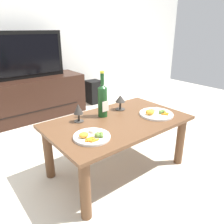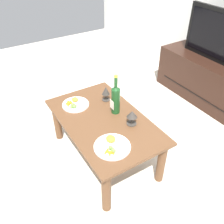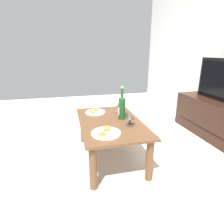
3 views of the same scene
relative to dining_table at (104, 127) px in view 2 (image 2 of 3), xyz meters
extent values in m
plane|color=beige|center=(0.00, 0.00, -0.36)|extent=(6.40, 6.40, 0.00)
cube|color=brown|center=(0.00, 0.00, 0.07)|extent=(1.09, 0.66, 0.03)
cylinder|color=brown|center=(-0.48, -0.26, -0.15)|extent=(0.07, 0.07, 0.42)
cylinder|color=brown|center=(0.48, -0.26, -0.15)|extent=(0.07, 0.07, 0.42)
cylinder|color=brown|center=(-0.48, 0.26, -0.15)|extent=(0.07, 0.07, 0.42)
cylinder|color=brown|center=(0.48, 0.26, -0.15)|extent=(0.07, 0.07, 0.42)
cube|color=black|center=(-0.15, 1.59, -0.10)|extent=(1.40, 0.47, 0.52)
cube|color=black|center=(-0.15, 1.35, -0.21)|extent=(1.12, 0.01, 0.01)
cube|color=black|center=(-0.15, 1.59, 0.44)|extent=(0.99, 0.04, 0.56)
cube|color=black|center=(-0.15, 1.57, 0.44)|extent=(0.91, 0.01, 0.47)
cylinder|color=#19471E|center=(-0.04, 0.14, 0.20)|extent=(0.07, 0.07, 0.24)
cone|color=#19471E|center=(-0.04, 0.14, 0.33)|extent=(0.07, 0.07, 0.03)
cylinder|color=#19471E|center=(-0.04, 0.14, 0.39)|extent=(0.03, 0.03, 0.09)
cylinder|color=yellow|center=(-0.04, 0.14, 0.44)|extent=(0.03, 0.03, 0.02)
cube|color=silver|center=(-0.04, 0.11, 0.18)|extent=(0.06, 0.00, 0.08)
cylinder|color=#38332D|center=(-0.25, 0.17, 0.09)|extent=(0.07, 0.07, 0.01)
cylinder|color=#38332D|center=(-0.25, 0.17, 0.12)|extent=(0.02, 0.02, 0.06)
cone|color=#38332D|center=(-0.25, 0.17, 0.19)|extent=(0.07, 0.07, 0.08)
cylinder|color=#38332D|center=(0.17, 0.17, 0.09)|extent=(0.08, 0.08, 0.01)
cylinder|color=#38332D|center=(0.17, 0.17, 0.12)|extent=(0.02, 0.02, 0.07)
cone|color=#38332D|center=(0.17, 0.17, 0.19)|extent=(0.09, 0.09, 0.06)
cylinder|color=white|center=(-0.32, -0.11, 0.09)|extent=(0.25, 0.25, 0.01)
torus|color=white|center=(-0.32, -0.11, 0.10)|extent=(0.24, 0.24, 0.01)
ellipsoid|color=orange|center=(-0.37, -0.09, 0.11)|extent=(0.06, 0.06, 0.03)
cube|color=beige|center=(-0.28, -0.07, 0.11)|extent=(0.06, 0.05, 0.02)
cylinder|color=orange|center=(-0.35, -0.14, 0.10)|extent=(0.05, 0.02, 0.01)
cylinder|color=orange|center=(-0.36, -0.15, 0.10)|extent=(0.05, 0.04, 0.01)
cylinder|color=orange|center=(-0.37, -0.16, 0.10)|extent=(0.05, 0.01, 0.01)
cylinder|color=orange|center=(-0.35, -0.16, 0.10)|extent=(0.05, 0.05, 0.01)
cylinder|color=orange|center=(-0.36, -0.16, 0.10)|extent=(0.04, 0.05, 0.01)
cylinder|color=orange|center=(-0.36, -0.16, 0.10)|extent=(0.05, 0.01, 0.01)
cylinder|color=orange|center=(-0.34, -0.18, 0.10)|extent=(0.05, 0.01, 0.01)
sphere|color=olive|center=(-0.30, -0.15, 0.11)|extent=(0.03, 0.03, 0.03)
sphere|color=olive|center=(-0.30, -0.14, 0.11)|extent=(0.03, 0.03, 0.03)
sphere|color=olive|center=(-0.28, -0.17, 0.11)|extent=(0.03, 0.03, 0.03)
sphere|color=olive|center=(-0.28, -0.13, 0.11)|extent=(0.02, 0.02, 0.02)
sphere|color=olive|center=(-0.27, -0.15, 0.11)|extent=(0.03, 0.03, 0.03)
cylinder|color=white|center=(0.32, -0.11, 0.09)|extent=(0.28, 0.28, 0.01)
torus|color=white|center=(0.32, -0.11, 0.10)|extent=(0.27, 0.27, 0.01)
ellipsoid|color=orange|center=(0.26, -0.09, 0.12)|extent=(0.08, 0.07, 0.04)
cube|color=beige|center=(0.37, -0.06, 0.11)|extent=(0.07, 0.06, 0.02)
cylinder|color=orange|center=(0.35, -0.18, 0.10)|extent=(0.04, 0.05, 0.01)
cylinder|color=orange|center=(0.37, -0.17, 0.10)|extent=(0.05, 0.02, 0.01)
cylinder|color=orange|center=(0.36, -0.17, 0.10)|extent=(0.04, 0.05, 0.01)
cylinder|color=orange|center=(0.38, -0.16, 0.10)|extent=(0.05, 0.04, 0.01)
sphere|color=olive|center=(0.34, -0.14, 0.11)|extent=(0.02, 0.02, 0.02)
sphere|color=olive|center=(0.37, -0.14, 0.11)|extent=(0.03, 0.03, 0.03)
sphere|color=olive|center=(0.34, -0.14, 0.11)|extent=(0.03, 0.03, 0.03)
sphere|color=olive|center=(0.38, -0.13, 0.11)|extent=(0.03, 0.03, 0.03)
sphere|color=olive|center=(0.38, -0.14, 0.11)|extent=(0.03, 0.03, 0.03)
camera|label=1|loc=(-1.02, -1.19, 0.76)|focal=35.23mm
camera|label=2|loc=(1.44, -0.81, 1.40)|focal=39.77mm
camera|label=3|loc=(1.89, -0.44, 0.82)|focal=30.28mm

